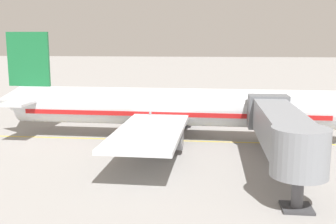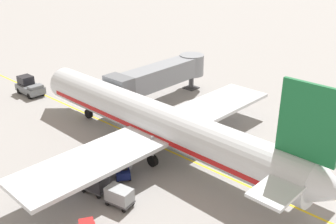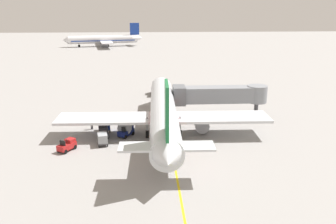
{
  "view_description": "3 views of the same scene",
  "coord_description": "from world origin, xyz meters",
  "px_view_note": "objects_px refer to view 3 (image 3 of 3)",
  "views": [
    {
      "loc": [
        38.62,
        2.36,
        9.85
      ],
      "look_at": [
        -2.26,
        -1.93,
        2.46
      ],
      "focal_mm": 43.11,
      "sensor_mm": 36.0,
      "label": 1
    },
    {
      "loc": [
        -25.09,
        -25.1,
        18.99
      ],
      "look_at": [
        0.29,
        -1.92,
        4.01
      ],
      "focal_mm": 41.47,
      "sensor_mm": 36.0,
      "label": 2
    },
    {
      "loc": [
        -3.08,
        -50.84,
        18.02
      ],
      "look_at": [
        -0.13,
        -1.62,
        3.3
      ],
      "focal_mm": 38.58,
      "sensor_mm": 36.0,
      "label": 3
    }
  ],
  "objects_px": {
    "baggage_cart_front": "(105,125)",
    "baggage_cart_second_in_train": "(103,131)",
    "pushback_tractor": "(156,89)",
    "parked_airliner": "(163,113)",
    "baggage_tug_trailing": "(67,145)",
    "baggage_tug_lead": "(126,131)",
    "distant_taxiing_airliner": "(104,40)",
    "jet_bridge": "(220,95)",
    "ground_crew_wing_walker": "(92,123)",
    "baggage_cart_third_in_train": "(102,138)"
  },
  "relations": [
    {
      "from": "parked_airliner",
      "to": "baggage_cart_second_in_train",
      "type": "height_order",
      "value": "parked_airliner"
    },
    {
      "from": "baggage_tug_trailing",
      "to": "ground_crew_wing_walker",
      "type": "distance_m",
      "value": 8.38
    },
    {
      "from": "ground_crew_wing_walker",
      "to": "baggage_cart_third_in_train",
      "type": "bearing_deg",
      "value": -70.05
    },
    {
      "from": "baggage_cart_front",
      "to": "pushback_tractor",
      "type": "bearing_deg",
      "value": 69.78
    },
    {
      "from": "parked_airliner",
      "to": "baggage_tug_lead",
      "type": "xyz_separation_m",
      "value": [
        -5.32,
        -0.78,
        -2.47
      ]
    },
    {
      "from": "baggage_tug_lead",
      "to": "baggage_cart_front",
      "type": "xyz_separation_m",
      "value": [
        -3.2,
        2.33,
        0.24
      ]
    },
    {
      "from": "pushback_tractor",
      "to": "baggage_tug_trailing",
      "type": "bearing_deg",
      "value": -112.69
    },
    {
      "from": "baggage_cart_third_in_train",
      "to": "ground_crew_wing_walker",
      "type": "bearing_deg",
      "value": 109.95
    },
    {
      "from": "pushback_tractor",
      "to": "baggage_cart_front",
      "type": "bearing_deg",
      "value": -110.22
    },
    {
      "from": "ground_crew_wing_walker",
      "to": "jet_bridge",
      "type": "bearing_deg",
      "value": 17.48
    },
    {
      "from": "parked_airliner",
      "to": "baggage_tug_trailing",
      "type": "xyz_separation_m",
      "value": [
        -12.63,
        -5.62,
        -2.47
      ]
    },
    {
      "from": "parked_airliner",
      "to": "jet_bridge",
      "type": "distance_m",
      "value": 13.47
    },
    {
      "from": "baggage_tug_trailing",
      "to": "baggage_tug_lead",
      "type": "bearing_deg",
      "value": 33.51
    },
    {
      "from": "jet_bridge",
      "to": "baggage_cart_front",
      "type": "height_order",
      "value": "jet_bridge"
    },
    {
      "from": "baggage_tug_lead",
      "to": "parked_airliner",
      "type": "bearing_deg",
      "value": 8.38
    },
    {
      "from": "ground_crew_wing_walker",
      "to": "baggage_cart_second_in_train",
      "type": "bearing_deg",
      "value": -59.3
    },
    {
      "from": "jet_bridge",
      "to": "baggage_cart_third_in_train",
      "type": "relative_size",
      "value": 5.37
    },
    {
      "from": "baggage_tug_trailing",
      "to": "baggage_cart_front",
      "type": "height_order",
      "value": "baggage_tug_trailing"
    },
    {
      "from": "baggage_tug_lead",
      "to": "distant_taxiing_airliner",
      "type": "bearing_deg",
      "value": 97.76
    },
    {
      "from": "distant_taxiing_airliner",
      "to": "baggage_cart_third_in_train",
      "type": "bearing_deg",
      "value": -83.86
    },
    {
      "from": "baggage_tug_trailing",
      "to": "parked_airliner",
      "type": "bearing_deg",
      "value": 23.99
    },
    {
      "from": "baggage_tug_trailing",
      "to": "baggage_cart_second_in_train",
      "type": "distance_m",
      "value": 6.13
    },
    {
      "from": "jet_bridge",
      "to": "baggage_tug_lead",
      "type": "xyz_separation_m",
      "value": [
        -15.32,
        -9.81,
        -2.74
      ]
    },
    {
      "from": "parked_airliner",
      "to": "baggage_tug_trailing",
      "type": "distance_m",
      "value": 14.04
    },
    {
      "from": "baggage_tug_lead",
      "to": "distant_taxiing_airliner",
      "type": "relative_size",
      "value": 0.08
    },
    {
      "from": "baggage_cart_second_in_train",
      "to": "baggage_cart_front",
      "type": "bearing_deg",
      "value": 90.14
    },
    {
      "from": "baggage_cart_front",
      "to": "baggage_cart_second_in_train",
      "type": "relative_size",
      "value": 1.0
    },
    {
      "from": "baggage_cart_third_in_train",
      "to": "ground_crew_wing_walker",
      "type": "distance_m",
      "value": 6.84
    },
    {
      "from": "jet_bridge",
      "to": "baggage_cart_front",
      "type": "relative_size",
      "value": 5.37
    },
    {
      "from": "baggage_tug_trailing",
      "to": "distant_taxiing_airliner",
      "type": "distance_m",
      "value": 121.58
    },
    {
      "from": "ground_crew_wing_walker",
      "to": "distant_taxiing_airliner",
      "type": "relative_size",
      "value": 0.05
    },
    {
      "from": "baggage_cart_front",
      "to": "parked_airliner",
      "type": "bearing_deg",
      "value": -10.27
    },
    {
      "from": "parked_airliner",
      "to": "pushback_tractor",
      "type": "height_order",
      "value": "parked_airliner"
    },
    {
      "from": "jet_bridge",
      "to": "pushback_tractor",
      "type": "xyz_separation_m",
      "value": [
        -10.31,
        14.8,
        -2.36
      ]
    },
    {
      "from": "pushback_tractor",
      "to": "baggage_cart_front",
      "type": "relative_size",
      "value": 1.49
    },
    {
      "from": "parked_airliner",
      "to": "baggage_cart_third_in_train",
      "type": "height_order",
      "value": "parked_airliner"
    },
    {
      "from": "baggage_tug_lead",
      "to": "baggage_cart_third_in_train",
      "type": "xyz_separation_m",
      "value": [
        -3.0,
        -3.12,
        0.24
      ]
    },
    {
      "from": "pushback_tractor",
      "to": "baggage_cart_second_in_train",
      "type": "relative_size",
      "value": 1.49
    },
    {
      "from": "jet_bridge",
      "to": "baggage_cart_front",
      "type": "xyz_separation_m",
      "value": [
        -18.52,
        -7.48,
        -2.51
      ]
    },
    {
      "from": "ground_crew_wing_walker",
      "to": "distant_taxiing_airliner",
      "type": "xyz_separation_m",
      "value": [
        -10.53,
        113.12,
        2.07
      ]
    },
    {
      "from": "baggage_cart_third_in_train",
      "to": "distant_taxiing_airliner",
      "type": "relative_size",
      "value": 0.08
    },
    {
      "from": "distant_taxiing_airliner",
      "to": "ground_crew_wing_walker",
      "type": "bearing_deg",
      "value": -84.68
    },
    {
      "from": "pushback_tractor",
      "to": "ground_crew_wing_walker",
      "type": "xyz_separation_m",
      "value": [
        -10.34,
        -21.3,
        -0.15
      ]
    },
    {
      "from": "baggage_cart_front",
      "to": "ground_crew_wing_walker",
      "type": "height_order",
      "value": "ground_crew_wing_walker"
    },
    {
      "from": "baggage_cart_front",
      "to": "distant_taxiing_airliner",
      "type": "relative_size",
      "value": 0.08
    },
    {
      "from": "pushback_tractor",
      "to": "ground_crew_wing_walker",
      "type": "distance_m",
      "value": 23.68
    },
    {
      "from": "jet_bridge",
      "to": "ground_crew_wing_walker",
      "type": "height_order",
      "value": "jet_bridge"
    },
    {
      "from": "pushback_tractor",
      "to": "baggage_tug_trailing",
      "type": "height_order",
      "value": "pushback_tractor"
    },
    {
      "from": "distant_taxiing_airliner",
      "to": "baggage_tug_trailing",
      "type": "bearing_deg",
      "value": -85.96
    },
    {
      "from": "pushback_tractor",
      "to": "baggage_tug_lead",
      "type": "relative_size",
      "value": 1.62
    }
  ]
}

